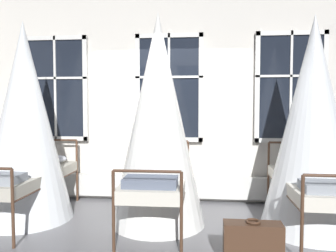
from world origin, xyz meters
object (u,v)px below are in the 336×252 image
cot_second (158,123)px  suitcase_dark (253,245)px  cot_third (313,127)px  cot_first (25,125)px

cot_second → suitcase_dark: 1.92m
cot_third → suitcase_dark: cot_third is taller
cot_first → cot_third: size_ratio=1.01×
suitcase_dark → cot_third: bearing=51.2°
cot_third → cot_second: bearing=89.9°
cot_first → suitcase_dark: (2.90, -1.13, -1.09)m
cot_first → cot_second: bearing=-89.6°
cot_third → suitcase_dark: size_ratio=4.80×
cot_first → suitcase_dark: size_ratio=4.84×
cot_first → cot_second: (1.84, 0.00, 0.04)m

